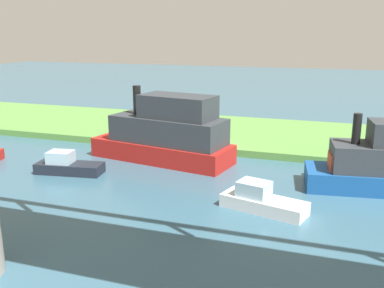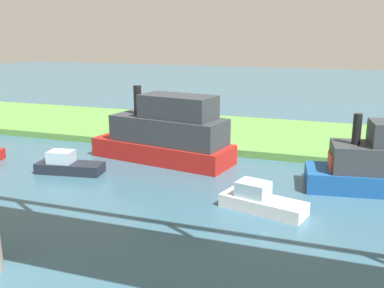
{
  "view_description": "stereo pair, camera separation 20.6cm",
  "coord_description": "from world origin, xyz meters",
  "px_view_note": "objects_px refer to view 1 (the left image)",
  "views": [
    {
      "loc": [
        -8.33,
        28.24,
        8.3
      ],
      "look_at": [
        -0.38,
        5.0,
        2.0
      ],
      "focal_mm": 40.73,
      "sensor_mm": 36.0,
      "label": 1
    },
    {
      "loc": [
        -8.52,
        28.17,
        8.3
      ],
      "look_at": [
        -0.38,
        5.0,
        2.0
      ],
      "focal_mm": 40.73,
      "sensor_mm": 36.0,
      "label": 2
    }
  ],
  "objects_px": {
    "person_on_bank": "(190,126)",
    "mooring_post": "(202,137)",
    "riverboat_paddlewheel": "(67,165)",
    "houseboat_blue": "(166,134)",
    "motorboat_red": "(261,201)"
  },
  "relations": [
    {
      "from": "person_on_bank",
      "to": "mooring_post",
      "type": "height_order",
      "value": "person_on_bank"
    },
    {
      "from": "mooring_post",
      "to": "riverboat_paddlewheel",
      "type": "bearing_deg",
      "value": 51.48
    },
    {
      "from": "riverboat_paddlewheel",
      "to": "motorboat_red",
      "type": "height_order",
      "value": "motorboat_red"
    },
    {
      "from": "riverboat_paddlewheel",
      "to": "mooring_post",
      "type": "bearing_deg",
      "value": -128.52
    },
    {
      "from": "riverboat_paddlewheel",
      "to": "houseboat_blue",
      "type": "bearing_deg",
      "value": -136.38
    },
    {
      "from": "motorboat_red",
      "to": "houseboat_blue",
      "type": "bearing_deg",
      "value": -40.06
    },
    {
      "from": "houseboat_blue",
      "to": "motorboat_red",
      "type": "relative_size",
      "value": 2.29
    },
    {
      "from": "person_on_bank",
      "to": "riverboat_paddlewheel",
      "type": "relative_size",
      "value": 0.33
    },
    {
      "from": "person_on_bank",
      "to": "houseboat_blue",
      "type": "xyz_separation_m",
      "value": [
        -0.23,
        5.66,
        0.6
      ]
    },
    {
      "from": "person_on_bank",
      "to": "houseboat_blue",
      "type": "height_order",
      "value": "houseboat_blue"
    },
    {
      "from": "houseboat_blue",
      "to": "riverboat_paddlewheel",
      "type": "relative_size",
      "value": 2.36
    },
    {
      "from": "person_on_bank",
      "to": "motorboat_red",
      "type": "bearing_deg",
      "value": 122.87
    },
    {
      "from": "person_on_bank",
      "to": "riverboat_paddlewheel",
      "type": "bearing_deg",
      "value": 66.32
    },
    {
      "from": "person_on_bank",
      "to": "mooring_post",
      "type": "relative_size",
      "value": 1.56
    },
    {
      "from": "motorboat_red",
      "to": "riverboat_paddlewheel",
      "type": "bearing_deg",
      "value": -8.81
    }
  ]
}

